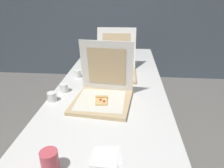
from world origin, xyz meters
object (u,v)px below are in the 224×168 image
cup_white_near_center (64,88)px  cup_white_far (93,63)px  pizza_box_middle (115,68)px  cup_white_mid (78,74)px  cup_white_near_left (52,97)px  table (111,87)px  pizza_box_front (103,94)px  cup_printed_front (50,161)px  napkin_pile (106,156)px

cup_white_near_center → cup_white_far: size_ratio=1.00×
pizza_box_middle → cup_white_far: size_ratio=7.90×
cup_white_near_center → cup_white_far: same height
cup_white_mid → cup_white_near_center: 0.30m
cup_white_mid → cup_white_near_left: 0.45m
cup_white_far → table: bearing=-60.7°
pizza_box_middle → cup_white_mid: bearing=-162.2°
pizza_box_middle → cup_white_mid: size_ratio=7.90×
cup_white_near_center → cup_white_far: bearing=79.5°
pizza_box_middle → cup_white_near_center: bearing=-131.4°
pizza_box_front → cup_printed_front: bearing=-96.8°
pizza_box_front → cup_white_near_center: 0.33m
table → pizza_box_front: (-0.03, -0.33, 0.10)m
cup_white_mid → napkin_pile: (0.36, -0.95, -0.03)m
cup_white_far → napkin_pile: size_ratio=0.43×
table → cup_white_near_center: (-0.34, -0.21, 0.08)m
table → cup_white_near_left: 0.52m
table → napkin_pile: size_ratio=15.69×
cup_white_mid → cup_white_near_center: size_ratio=1.00×
pizza_box_middle → napkin_pile: 1.06m
table → pizza_box_middle: (0.02, 0.20, 0.10)m
pizza_box_middle → cup_white_near_left: (-0.39, -0.56, -0.02)m
table → cup_white_near_left: cup_white_near_left is taller
cup_white_mid → pizza_box_front: bearing=-56.7°
pizza_box_front → cup_white_far: bearing=111.2°
cup_printed_front → napkin_pile: bearing=22.8°
cup_white_mid → cup_white_near_center: same height
pizza_box_front → pizza_box_middle: (0.05, 0.53, -0.00)m
pizza_box_middle → cup_white_near_center: pizza_box_middle is taller
cup_white_mid → napkin_pile: 1.01m
cup_white_far → cup_white_near_left: 0.77m
pizza_box_middle → cup_printed_front: bearing=-100.0°
pizza_box_front → cup_white_mid: bearing=129.5°
cup_white_mid → cup_white_near_center: bearing=-95.4°
table → cup_printed_front: 0.97m
cup_white_mid → cup_white_near_left: size_ratio=1.00×
cup_white_mid → cup_white_far: size_ratio=1.00×
cup_white_far → cup_white_mid: bearing=-105.4°
cup_white_mid → cup_printed_front: cup_printed_front is taller
cup_white_near_left → cup_printed_front: (0.21, -0.59, 0.02)m
table → cup_printed_front: cup_printed_front is taller
cup_white_near_center → napkin_pile: (0.39, -0.65, -0.03)m
cup_white_mid → napkin_pile: bearing=-69.2°
cup_white_near_center → napkin_pile: cup_white_near_center is taller
table → cup_white_far: (-0.22, 0.40, 0.08)m
cup_printed_front → pizza_box_front: bearing=77.0°
pizza_box_front → napkin_pile: pizza_box_front is taller
pizza_box_middle → cup_white_far: 0.31m
pizza_box_middle → cup_printed_front: 1.17m
table → cup_white_near_center: size_ratio=36.50×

